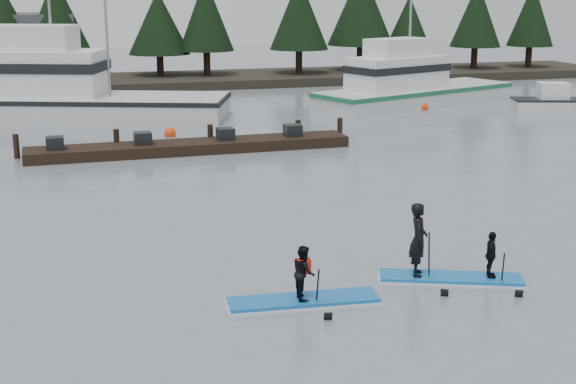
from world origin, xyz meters
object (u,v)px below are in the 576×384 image
object	(u,v)px
fishing_boat_medium	(411,96)
paddleboard_duo	(443,255)
paddleboard_solo	(304,286)
fishing_boat_large	(62,105)
floating_dock	(191,147)

from	to	relation	value
fishing_boat_medium	paddleboard_duo	bearing A→B (deg)	-133.99
paddleboard_solo	fishing_boat_medium	bearing A→B (deg)	66.13
fishing_boat_large	paddleboard_solo	xyz separation A→B (m)	(4.91, -28.25, -0.30)
floating_dock	fishing_boat_medium	bearing A→B (deg)	33.82
fishing_boat_large	paddleboard_solo	distance (m)	28.68
paddleboard_solo	floating_dock	bearing A→B (deg)	93.71
fishing_boat_large	floating_dock	distance (m)	12.13
floating_dock	paddleboard_solo	distance (m)	17.28
fishing_boat_large	floating_dock	world-z (taller)	fishing_boat_large
fishing_boat_large	paddleboard_duo	xyz separation A→B (m)	(8.50, -27.76, -0.06)
fishing_boat_medium	paddleboard_solo	world-z (taller)	fishing_boat_medium
fishing_boat_medium	paddleboard_solo	bearing A→B (deg)	-139.69
paddleboard_duo	paddleboard_solo	bearing A→B (deg)	-150.95
fishing_boat_medium	paddleboard_duo	world-z (taller)	fishing_boat_medium
floating_dock	paddleboard_solo	bearing A→B (deg)	-92.21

